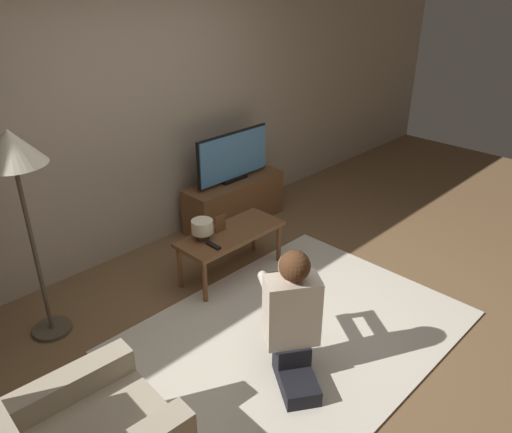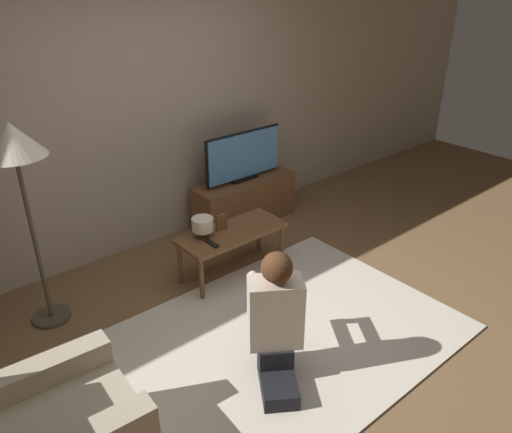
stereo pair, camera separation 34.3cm
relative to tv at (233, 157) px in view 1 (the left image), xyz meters
The scene contains 11 objects.
ground_plane 2.01m from the tv, 119.26° to the right, with size 10.00×10.00×0.00m, color brown.
wall_back 1.12m from the tv, 162.06° to the left, with size 10.00×0.06×2.60m.
rug 2.01m from the tv, 119.26° to the right, with size 2.41×1.82×0.02m.
tv_stand 0.50m from the tv, 90.00° to the right, with size 1.11×0.37×0.48m.
tv is the anchor object (origin of this frame).
coffee_table 1.06m from the tv, 134.77° to the right, with size 0.95×0.40×0.42m.
floor_lamp 2.28m from the tv, behind, with size 0.42×0.42×1.55m.
person_kneeling 2.26m from the tv, 123.81° to the right, with size 0.63×0.77×0.92m.
picture_frame 1.02m from the tv, 139.79° to the right, with size 0.11×0.01×0.15m.
table_lamp 1.16m from the tv, 146.22° to the right, with size 0.18×0.18×0.17m.
remote 1.29m from the tv, 140.86° to the right, with size 0.04×0.15×0.02m.
Camera 1 is at (-2.29, -1.84, 2.43)m, focal length 35.00 mm.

